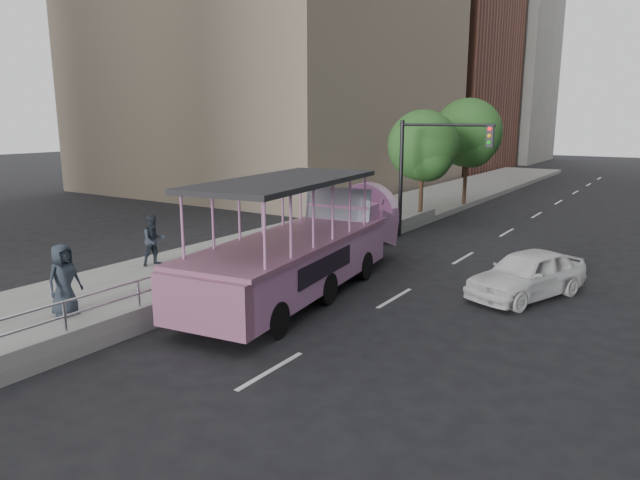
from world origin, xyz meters
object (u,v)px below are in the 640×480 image
pedestrian_mid (154,240)px  street_tree_far (469,136)px  parking_sign (382,208)px  street_tree_near (424,148)px  pedestrian_far (64,280)px  traffic_signal (427,160)px  duck_boat (309,247)px  car (527,274)px

pedestrian_mid → street_tree_far: bearing=5.2°
parking_sign → street_tree_near: bearing=97.2°
pedestrian_far → parking_sign: 12.99m
parking_sign → traffic_signal: (0.85, 2.50, 1.87)m
pedestrian_mid → street_tree_near: bearing=1.2°
traffic_signal → street_tree_near: street_tree_near is taller
traffic_signal → street_tree_far: 9.57m
duck_boat → street_tree_far: street_tree_far is taller
street_tree_far → duck_boat: bearing=-85.8°
parking_sign → pedestrian_mid: bearing=-120.1°
car → pedestrian_mid: (-11.42, -4.25, 0.45)m
pedestrian_far → street_tree_far: bearing=-8.1°
parking_sign → street_tree_far: 12.24m
pedestrian_mid → traffic_signal: 12.06m
car → traffic_signal: size_ratio=0.81×
street_tree_near → car: bearing=-52.0°
duck_boat → pedestrian_mid: size_ratio=6.35×
pedestrian_mid → street_tree_near: 14.69m
traffic_signal → street_tree_far: (-1.40, 9.43, 0.81)m
pedestrian_far → traffic_signal: 15.77m
traffic_signal → pedestrian_mid: bearing=-117.6°
pedestrian_far → parking_sign: parking_sign is taller
duck_boat → street_tree_near: bearing=97.2°
duck_boat → pedestrian_mid: bearing=-164.9°
pedestrian_mid → parking_sign: parking_sign is taller
street_tree_far → car: bearing=-64.9°
parking_sign → street_tree_far: bearing=92.6°
car → street_tree_near: size_ratio=0.74×
street_tree_near → pedestrian_mid: bearing=-105.6°
traffic_signal → street_tree_near: (-1.60, 3.43, 0.32)m
pedestrian_mid → parking_sign: bearing=-13.3°
pedestrian_mid → traffic_signal: bearing=-10.8°
pedestrian_far → parking_sign: bearing=-14.7°
pedestrian_far → street_tree_far: size_ratio=0.29×
parking_sign → street_tree_far: street_tree_far is taller
pedestrian_mid → street_tree_near: street_tree_near is taller
traffic_signal → pedestrian_far: bearing=-102.4°
duck_boat → street_tree_near: (-1.57, 12.44, 2.48)m
car → pedestrian_far: pedestrian_far is taller
street_tree_near → street_tree_far: street_tree_far is taller
pedestrian_mid → street_tree_far: street_tree_far is taller
traffic_signal → street_tree_far: size_ratio=0.81×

